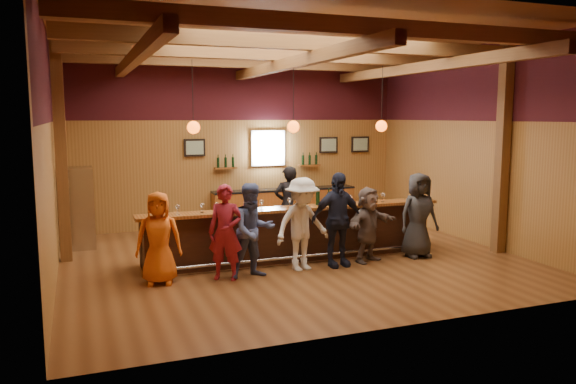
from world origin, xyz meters
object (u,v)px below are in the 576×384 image
(customer_orange, at_px, (159,238))
(customer_white, at_px, (302,224))
(ice_bucket, at_px, (299,199))
(customer_redvest, at_px, (226,232))
(customer_denim, at_px, (253,231))
(bar_counter, at_px, (291,233))
(customer_brown, at_px, (368,224))
(customer_dark, at_px, (418,215))
(bottle_a, at_px, (318,198))
(bartender, at_px, (289,205))
(stainless_fridge, at_px, (77,208))
(back_bar_cabinet, at_px, (285,206))
(customer_navy, at_px, (337,220))

(customer_orange, relative_size, customer_white, 0.92)
(ice_bucket, bearing_deg, customer_redvest, -153.79)
(customer_white, bearing_deg, customer_denim, 174.06)
(bar_counter, bearing_deg, customer_brown, -33.33)
(customer_dark, relative_size, bottle_a, 4.67)
(customer_redvest, bearing_deg, customer_white, 30.89)
(customer_redvest, relative_size, bartender, 0.96)
(bar_counter, height_order, stainless_fridge, stainless_fridge)
(stainless_fridge, distance_m, customer_redvest, 4.28)
(bar_counter, bearing_deg, customer_white, -99.31)
(bar_counter, xyz_separation_m, customer_brown, (1.32, -0.87, 0.24))
(stainless_fridge, bearing_deg, customer_white, -40.98)
(ice_bucket, bearing_deg, customer_brown, -28.93)
(bar_counter, height_order, customer_dark, customer_dark)
(customer_denim, distance_m, customer_brown, 2.50)
(customer_denim, bearing_deg, customer_dark, -3.16)
(back_bar_cabinet, height_order, customer_dark, customer_dark)
(customer_brown, height_order, bottle_a, customer_brown)
(customer_dark, bearing_deg, bottle_a, 163.87)
(stainless_fridge, height_order, bartender, stainless_fridge)
(bar_counter, bearing_deg, stainless_fridge, 149.24)
(customer_navy, xyz_separation_m, ice_bucket, (-0.49, 0.76, 0.32))
(customer_orange, bearing_deg, customer_white, 8.82)
(customer_brown, bearing_deg, bottle_a, 120.34)
(bartender, xyz_separation_m, bottle_a, (0.09, -1.43, 0.36))
(customer_redvest, distance_m, customer_dark, 4.14)
(bar_counter, relative_size, bartender, 3.51)
(customer_navy, xyz_separation_m, bartender, (-0.20, 2.12, -0.03))
(customer_navy, bearing_deg, customer_orange, 177.20)
(customer_redvest, relative_size, ice_bucket, 6.47)
(stainless_fridge, xyz_separation_m, customer_dark, (6.59, -3.34, -0.02))
(customer_white, height_order, bartender, bartender)
(back_bar_cabinet, xyz_separation_m, stainless_fridge, (-5.30, -1.12, 0.42))
(bar_counter, height_order, customer_navy, customer_navy)
(customer_redvest, distance_m, customer_brown, 2.99)
(customer_redvest, relative_size, bottle_a, 4.56)
(back_bar_cabinet, relative_size, customer_dark, 2.28)
(customer_denim, relative_size, customer_white, 0.97)
(bottle_a, bearing_deg, customer_redvest, -159.50)
(customer_brown, distance_m, bottle_a, 1.15)
(customer_brown, distance_m, ice_bucket, 1.47)
(bar_counter, height_order, ice_bucket, ice_bucket)
(bar_counter, distance_m, customer_dark, 2.66)
(customer_navy, height_order, bartender, customer_navy)
(customer_orange, xyz_separation_m, customer_denim, (1.65, -0.20, 0.05))
(back_bar_cabinet, distance_m, stainless_fridge, 5.43)
(customer_navy, bearing_deg, customer_dark, -0.18)
(back_bar_cabinet, bearing_deg, bartender, -108.40)
(stainless_fridge, xyz_separation_m, customer_brown, (5.43, -3.32, -0.14))
(back_bar_cabinet, relative_size, ice_bucket, 15.05)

